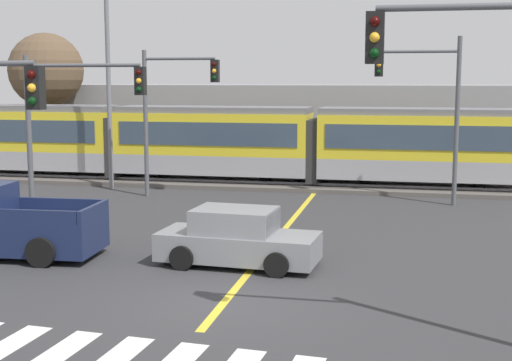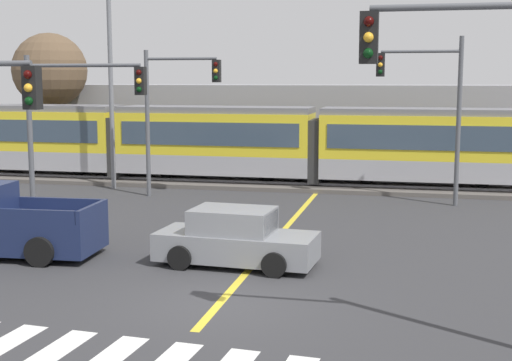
% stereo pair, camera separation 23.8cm
% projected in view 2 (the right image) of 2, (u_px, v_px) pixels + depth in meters
% --- Properties ---
extents(ground_plane, '(200.00, 200.00, 0.00)m').
position_uv_depth(ground_plane, '(220.00, 302.00, 15.72)').
color(ground_plane, '#333335').
extents(track_bed, '(120.00, 4.00, 0.18)m').
position_uv_depth(track_bed, '(322.00, 185.00, 32.47)').
color(track_bed, '#56514C').
rests_on(track_bed, ground).
extents(rail_near, '(120.00, 0.08, 0.10)m').
position_uv_depth(rail_near, '(320.00, 184.00, 31.75)').
color(rail_near, '#939399').
rests_on(rail_near, track_bed).
extents(rail_far, '(120.00, 0.08, 0.10)m').
position_uv_depth(rail_far, '(324.00, 180.00, 33.14)').
color(rail_far, '#939399').
rests_on(rail_far, track_bed).
extents(light_rail_tram, '(28.00, 2.64, 3.43)m').
position_uv_depth(light_rail_tram, '(216.00, 140.00, 33.26)').
color(light_rail_tram, '#9E9EA3').
rests_on(light_rail_tram, track_bed).
extents(crosswalk_stripe_2, '(0.76, 2.83, 0.01)m').
position_uv_depth(crosswalk_stripe_2, '(44.00, 358.00, 12.58)').
color(crosswalk_stripe_2, silver).
rests_on(crosswalk_stripe_2, ground).
extents(lane_centre_line, '(0.20, 17.25, 0.01)m').
position_uv_depth(lane_centre_line, '(278.00, 237.00, 22.21)').
color(lane_centre_line, gold).
rests_on(lane_centre_line, ground).
extents(sedan_crossing, '(4.31, 2.13, 1.52)m').
position_uv_depth(sedan_crossing, '(236.00, 239.00, 18.78)').
color(sedan_crossing, gray).
rests_on(sedan_crossing, ground).
extents(traffic_light_far_right, '(3.25, 0.38, 6.49)m').
position_uv_depth(traffic_light_far_right, '(432.00, 97.00, 27.31)').
color(traffic_light_far_right, '#515459').
rests_on(traffic_light_far_right, ground).
extents(traffic_light_far_left, '(3.25, 0.38, 6.06)m').
position_uv_depth(traffic_light_far_left, '(171.00, 101.00, 29.22)').
color(traffic_light_far_left, '#515459').
rests_on(traffic_light_far_left, ground).
extents(traffic_light_mid_left, '(4.25, 0.38, 5.67)m').
position_uv_depth(traffic_light_mid_left, '(70.00, 111.00, 23.50)').
color(traffic_light_mid_left, '#515459').
rests_on(traffic_light_mid_left, ground).
extents(traffic_light_near_right, '(3.75, 0.38, 6.68)m').
position_uv_depth(traffic_light_near_right, '(505.00, 112.00, 12.10)').
color(traffic_light_near_right, '#515459').
rests_on(traffic_light_near_right, ground).
extents(street_lamp_west, '(2.31, 0.28, 9.97)m').
position_uv_depth(street_lamp_west, '(114.00, 62.00, 31.13)').
color(street_lamp_west, slate).
rests_on(street_lamp_west, ground).
extents(bare_tree_far_west, '(4.01, 4.01, 7.34)m').
position_uv_depth(bare_tree_far_west, '(50.00, 71.00, 38.56)').
color(bare_tree_far_west, brown).
rests_on(bare_tree_far_west, ground).
extents(building_backdrop_far, '(27.36, 6.00, 4.55)m').
position_uv_depth(building_backdrop_far, '(302.00, 125.00, 40.60)').
color(building_backdrop_far, gray).
rests_on(building_backdrop_far, ground).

